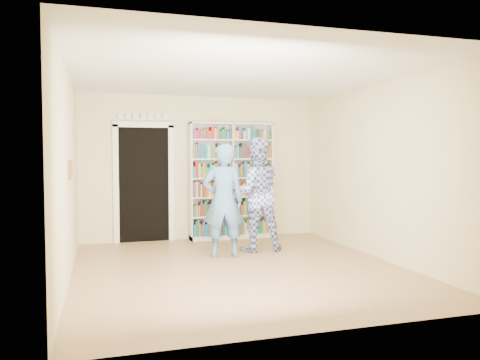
{
  "coord_description": "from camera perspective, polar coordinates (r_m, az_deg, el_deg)",
  "views": [
    {
      "loc": [
        -1.83,
        -6.24,
        1.59
      ],
      "look_at": [
        0.28,
        0.9,
        1.2
      ],
      "focal_mm": 35.0,
      "sensor_mm": 36.0,
      "label": 1
    }
  ],
  "objects": [
    {
      "name": "floor",
      "position": [
        6.7,
        -0.08,
        -10.71
      ],
      "size": [
        5.0,
        5.0,
        0.0
      ],
      "primitive_type": "plane",
      "color": "#9A774A",
      "rests_on": "ground"
    },
    {
      "name": "ceiling",
      "position": [
        6.6,
        -0.08,
        12.71
      ],
      "size": [
        5.0,
        5.0,
        0.0
      ],
      "primitive_type": "plane",
      "rotation": [
        3.14,
        0.0,
        0.0
      ],
      "color": "white",
      "rests_on": "wall_back"
    },
    {
      "name": "wall_back",
      "position": [
        8.94,
        -4.61,
        1.47
      ],
      "size": [
        4.5,
        0.0,
        4.5
      ],
      "primitive_type": "plane",
      "rotation": [
        1.57,
        0.0,
        0.0
      ],
      "color": "beige",
      "rests_on": "floor"
    },
    {
      "name": "wall_left",
      "position": [
        6.26,
        -20.26,
        0.65
      ],
      "size": [
        0.0,
        5.0,
        5.0
      ],
      "primitive_type": "plane",
      "rotation": [
        1.57,
        0.0,
        1.57
      ],
      "color": "beige",
      "rests_on": "floor"
    },
    {
      "name": "wall_right",
      "position": [
        7.46,
        16.73,
        1.05
      ],
      "size": [
        0.0,
        5.0,
        5.0
      ],
      "primitive_type": "plane",
      "rotation": [
        1.57,
        0.0,
        -1.57
      ],
      "color": "beige",
      "rests_on": "floor"
    },
    {
      "name": "bookshelf",
      "position": [
        8.92,
        -1.06,
        -0.06
      ],
      "size": [
        1.6,
        0.3,
        2.2
      ],
      "rotation": [
        0.0,
        0.0,
        0.27
      ],
      "color": "white",
      "rests_on": "floor"
    },
    {
      "name": "doorway",
      "position": [
        8.76,
        -11.63,
        0.27
      ],
      "size": [
        1.1,
        0.08,
        2.43
      ],
      "color": "black",
      "rests_on": "floor"
    },
    {
      "name": "wall_art",
      "position": [
        6.46,
        -19.97,
        1.16
      ],
      "size": [
        0.03,
        0.25,
        0.25
      ],
      "primitive_type": "cube",
      "color": "brown",
      "rests_on": "wall_left"
    },
    {
      "name": "man_blue",
      "position": [
        7.28,
        -2.04,
        -2.53
      ],
      "size": [
        0.68,
        0.47,
        1.77
      ],
      "primitive_type": "imported",
      "rotation": [
        0.0,
        0.0,
        3.06
      ],
      "color": "#4F81B0",
      "rests_on": "floor"
    },
    {
      "name": "man_plaid",
      "position": [
        7.78,
        1.89,
        -1.73
      ],
      "size": [
        0.97,
        0.78,
        1.89
      ],
      "primitive_type": "imported",
      "rotation": [
        0.0,
        0.0,
        3.07
      ],
      "color": "#33449D",
      "rests_on": "floor"
    },
    {
      "name": "paper_sheet",
      "position": [
        7.67,
        3.19,
        -1.4
      ],
      "size": [
        0.21,
        0.02,
        0.3
      ],
      "primitive_type": "cube",
      "rotation": [
        0.0,
        0.0,
        -0.08
      ],
      "color": "white",
      "rests_on": "man_plaid"
    }
  ]
}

